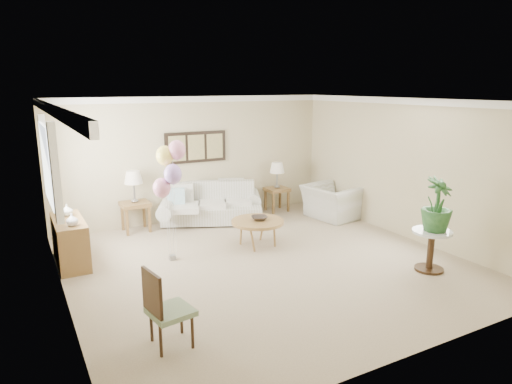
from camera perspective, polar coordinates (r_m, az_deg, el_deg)
ground_plane at (r=7.50m, az=1.18°, el=-8.89°), size 6.00×6.00×0.00m
room_shell at (r=7.08m, az=0.09°, el=3.49°), size 6.04×6.04×2.60m
wall_art_triptych at (r=9.72m, az=-7.51°, el=5.58°), size 1.35×0.06×0.65m
sofa at (r=9.64m, az=-5.66°, el=-1.83°), size 2.59×1.64×0.84m
end_table_left at (r=9.24m, az=-14.87°, el=-1.82°), size 0.54×0.49×0.59m
end_table_right at (r=10.41m, az=2.62°, el=0.04°), size 0.50×0.45×0.54m
lamp_left at (r=9.12m, az=-15.08°, el=1.66°), size 0.35×0.35×0.63m
lamp_right at (r=10.30m, az=2.66°, el=2.94°), size 0.33×0.33×0.59m
coffee_table at (r=8.14m, az=0.20°, el=-3.81°), size 0.94×0.94×0.48m
decor_bowl at (r=8.14m, az=0.42°, el=-3.29°), size 0.37×0.37×0.07m
armchair at (r=10.00m, az=9.44°, el=-1.23°), size 1.11×1.23×0.71m
side_table at (r=7.56m, az=21.08°, el=-5.66°), size 0.60×0.60×0.65m
potted_plant at (r=7.41m, az=21.71°, el=-1.47°), size 0.54×0.54×0.83m
accent_chair at (r=5.20m, az=-11.36°, el=-13.91°), size 0.51×0.51×0.91m
credenza at (r=7.95m, az=-22.21°, el=-5.77°), size 0.46×1.20×0.74m
vase_white at (r=7.45m, az=-22.02°, el=-3.23°), size 0.22×0.22×0.19m
vase_sage at (r=8.04m, az=-22.56°, el=-2.11°), size 0.24×0.24×0.19m
balloon_cluster at (r=7.34m, az=-10.72°, el=2.84°), size 0.58×0.52×1.98m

